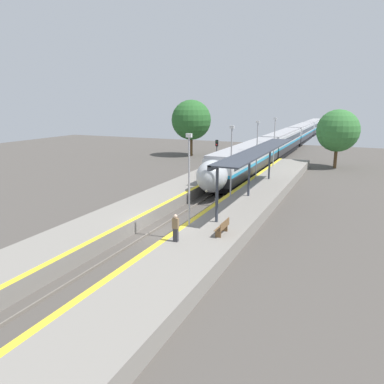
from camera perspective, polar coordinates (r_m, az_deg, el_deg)
ground_plane at (r=26.03m, az=-4.61°, el=-6.36°), size 120.00×120.00×0.00m
rail_left at (r=26.34m, az=-5.99°, el=-5.97°), size 0.08×90.00×0.15m
rail_right at (r=25.69m, az=-3.19°, el=-6.44°), size 0.08×90.00×0.15m
train at (r=75.41m, az=15.04°, el=8.13°), size 2.91×89.84×3.95m
platform_right at (r=24.38m, az=3.24°, el=-6.52°), size 4.16×64.00×0.98m
platform_left at (r=27.73m, az=-11.30°, el=-4.26°), size 3.93×64.00×0.98m
platform_bench at (r=22.91m, az=4.73°, el=-5.34°), size 0.44×1.61×0.89m
person_waiting at (r=21.61m, az=-2.51°, el=-5.44°), size 0.36×0.22×1.64m
railway_signal at (r=41.65m, az=3.77°, el=5.35°), size 0.28×0.28×4.79m
lamppost_near at (r=23.64m, az=-0.45°, el=2.63°), size 0.36×0.20×5.99m
lamppost_mid at (r=31.48m, az=6.01°, el=5.31°), size 0.36×0.20×5.99m
lamppost_far at (r=39.60m, az=9.88°, el=6.89°), size 0.36×0.20×5.99m
lamppost_farthest at (r=47.86m, az=12.43°, el=7.90°), size 0.36×0.20×5.99m
station_canopy at (r=31.73m, az=9.83°, el=6.04°), size 2.02×18.76×4.08m
background_tree_left at (r=62.64m, az=-0.11°, el=10.92°), size 6.51×6.51×9.19m
background_tree_right at (r=54.57m, az=21.34°, el=8.69°), size 5.66×5.66×7.90m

